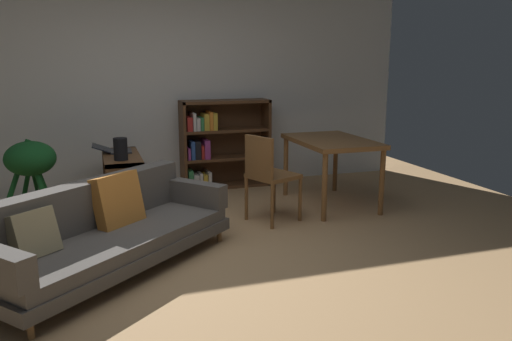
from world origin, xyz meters
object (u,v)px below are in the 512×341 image
(dining_chair_near, at_px, (268,173))
(potted_floor_plant, at_px, (31,167))
(media_console, at_px, (123,183))
(open_laptop, at_px, (114,150))
(desk_speaker, at_px, (121,149))
(fabric_couch, at_px, (105,231))
(dining_table, at_px, (331,147))
(bookshelf, at_px, (218,144))

(dining_chair_near, bearing_deg, potted_floor_plant, 160.88)
(media_console, relative_size, open_laptop, 2.39)
(desk_speaker, relative_size, dining_chair_near, 0.26)
(fabric_couch, height_order, dining_table, dining_table)
(potted_floor_plant, bearing_deg, open_laptop, 22.54)
(dining_table, height_order, bookshelf, bookshelf)
(media_console, bearing_deg, open_laptop, 107.08)
(dining_chair_near, height_order, bookshelf, bookshelf)
(desk_speaker, xyz_separation_m, dining_chair_near, (1.39, -0.63, -0.21))
(open_laptop, height_order, desk_speaker, desk_speaker)
(bookshelf, bearing_deg, dining_table, -50.86)
(desk_speaker, height_order, potted_floor_plant, potted_floor_plant)
(potted_floor_plant, height_order, dining_table, potted_floor_plant)
(potted_floor_plant, relative_size, dining_table, 0.73)
(dining_chair_near, distance_m, bookshelf, 1.61)
(dining_chair_near, bearing_deg, dining_table, 23.07)
(open_laptop, distance_m, potted_floor_plant, 0.91)
(fabric_couch, relative_size, potted_floor_plant, 2.44)
(bookshelf, bearing_deg, open_laptop, -160.24)
(desk_speaker, bearing_deg, dining_chair_near, -24.49)
(dining_table, bearing_deg, bookshelf, 129.14)
(fabric_couch, relative_size, dining_chair_near, 2.34)
(desk_speaker, distance_m, dining_table, 2.29)
(desk_speaker, height_order, dining_chair_near, dining_chair_near)
(dining_chair_near, bearing_deg, open_laptop, 141.67)
(open_laptop, relative_size, dining_table, 0.37)
(media_console, distance_m, bookshelf, 1.45)
(fabric_couch, xyz_separation_m, media_console, (0.25, 1.64, -0.02))
(bookshelf, bearing_deg, fabric_couch, -122.93)
(media_console, xyz_separation_m, dining_chair_near, (1.37, -0.92, 0.22))
(desk_speaker, bearing_deg, dining_table, -6.38)
(potted_floor_plant, distance_m, dining_chair_near, 2.40)
(desk_speaker, xyz_separation_m, potted_floor_plant, (-0.88, 0.15, -0.16))
(fabric_couch, bearing_deg, desk_speaker, 80.39)
(fabric_couch, distance_m, potted_floor_plant, 1.66)
(media_console, relative_size, potted_floor_plant, 1.20)
(open_laptop, xyz_separation_m, dining_chair_near, (1.43, -1.13, -0.12))
(fabric_couch, xyz_separation_m, dining_table, (2.50, 1.10, 0.35))
(media_console, height_order, potted_floor_plant, potted_floor_plant)
(bookshelf, bearing_deg, desk_speaker, -142.67)
(fabric_couch, xyz_separation_m, desk_speaker, (0.23, 1.35, 0.41))
(desk_speaker, bearing_deg, bookshelf, 37.33)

